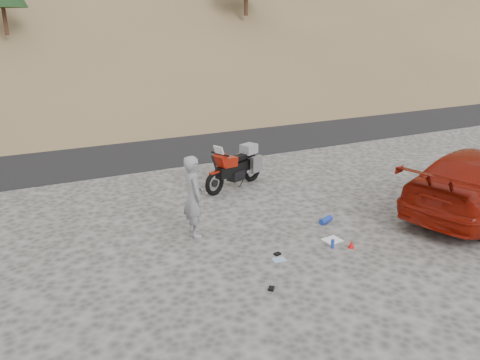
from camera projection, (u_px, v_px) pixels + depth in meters
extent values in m
plane|color=#3F3D3A|center=(230.00, 232.00, 11.21)|extent=(140.00, 140.00, 0.00)
cube|color=black|center=(136.00, 146.00, 18.86)|extent=(120.00, 7.00, 0.05)
cylinder|color=#3A2115|center=(5.00, 18.00, 19.84)|extent=(0.17, 0.17, 1.40)
torus|color=black|center=(215.00, 183.00, 13.45)|extent=(0.72, 0.41, 0.73)
cylinder|color=black|center=(215.00, 183.00, 13.45)|extent=(0.23, 0.15, 0.22)
torus|color=black|center=(252.00, 170.00, 14.68)|extent=(0.77, 0.44, 0.77)
cylinder|color=black|center=(252.00, 170.00, 14.68)|extent=(0.26, 0.18, 0.24)
cylinder|color=black|center=(217.00, 169.00, 13.38)|extent=(0.40, 0.22, 0.89)
cylinder|color=black|center=(220.00, 154.00, 13.36)|extent=(0.31, 0.64, 0.05)
cube|color=black|center=(233.00, 169.00, 13.97)|extent=(1.32, 0.76, 0.33)
cube|color=black|center=(236.00, 175.00, 14.12)|extent=(0.58, 0.50, 0.31)
cube|color=maroon|center=(228.00, 162.00, 13.70)|extent=(0.66, 0.53, 0.34)
cube|color=maroon|center=(221.00, 160.00, 13.44)|extent=(0.45, 0.47, 0.39)
cube|color=silver|center=(219.00, 151.00, 13.29)|extent=(0.25, 0.35, 0.28)
cube|color=black|center=(239.00, 157.00, 14.07)|extent=(0.65, 0.46, 0.13)
cube|color=black|center=(248.00, 156.00, 14.38)|extent=(0.43, 0.33, 0.11)
cube|color=#B4B4B9|center=(256.00, 164.00, 14.31)|extent=(0.46, 0.29, 0.49)
cube|color=#B4B4B9|center=(242.00, 161.00, 14.66)|extent=(0.46, 0.29, 0.49)
cube|color=gray|center=(249.00, 149.00, 14.33)|extent=(0.57, 0.53, 0.29)
cube|color=maroon|center=(214.00, 172.00, 13.35)|extent=(0.35, 0.25, 0.04)
cylinder|color=black|center=(242.00, 182.00, 14.09)|extent=(0.11, 0.22, 0.40)
cylinder|color=#B4B4B9|center=(251.00, 170.00, 14.40)|extent=(0.50, 0.29, 0.14)
imported|color=gray|center=(195.00, 234.00, 11.09)|extent=(0.51, 0.74, 1.94)
imported|color=maroon|center=(478.00, 211.00, 12.47)|extent=(6.07, 3.72, 1.64)
cube|color=white|center=(332.00, 240.00, 10.79)|extent=(0.43, 0.39, 0.01)
cylinder|color=#1A339E|center=(326.00, 220.00, 11.69)|extent=(0.42, 0.28, 0.16)
cylinder|color=#1A339E|center=(333.00, 244.00, 10.39)|extent=(0.09, 0.09, 0.20)
cone|color=red|center=(351.00, 244.00, 10.40)|extent=(0.16, 0.16, 0.18)
cube|color=black|center=(277.00, 254.00, 10.12)|extent=(0.16, 0.13, 0.04)
cube|color=black|center=(271.00, 289.00, 8.81)|extent=(0.17, 0.17, 0.05)
cube|color=#80A3C6|center=(279.00, 260.00, 9.91)|extent=(0.30, 0.23, 0.01)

